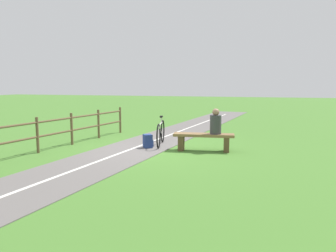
{
  "coord_description": "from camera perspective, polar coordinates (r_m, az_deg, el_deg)",
  "views": [
    {
      "loc": [
        -3.17,
        9.41,
        1.99
      ],
      "look_at": [
        -0.66,
        1.07,
        0.86
      ],
      "focal_mm": 35.41,
      "sensor_mm": 36.0,
      "label": 1
    }
  ],
  "objects": [
    {
      "name": "ground_plane",
      "position": [
        10.12,
        -1.88,
        -3.95
      ],
      "size": [
        80.0,
        80.0,
        0.0
      ],
      "primitive_type": "plane",
      "color": "#477A2D"
    },
    {
      "name": "paved_path",
      "position": [
        7.18,
        -21.11,
        -9.14
      ],
      "size": [
        6.01,
        36.01,
        0.02
      ],
      "primitive_type": "cube",
      "rotation": [
        0.0,
        0.0,
        -0.11
      ],
      "color": "#66605E",
      "rests_on": "ground_plane"
    },
    {
      "name": "path_centre_line",
      "position": [
        7.18,
        -21.11,
        -9.07
      ],
      "size": [
        3.63,
        31.82,
        0.0
      ],
      "primitive_type": "cube",
      "rotation": [
        0.0,
        0.0,
        -0.11
      ],
      "color": "silver",
      "rests_on": "paved_path"
    },
    {
      "name": "bench",
      "position": [
        9.83,
        6.15,
        -2.24
      ],
      "size": [
        1.81,
        0.64,
        0.51
      ],
      "rotation": [
        0.0,
        0.0,
        0.12
      ],
      "color": "brown",
      "rests_on": "ground_plane"
    },
    {
      "name": "person_seated",
      "position": [
        9.74,
        8.2,
        0.52
      ],
      "size": [
        0.37,
        0.37,
        0.75
      ],
      "rotation": [
        0.0,
        0.0,
        0.12
      ],
      "color": "#38383D",
      "rests_on": "bench"
    },
    {
      "name": "bicycle",
      "position": [
        10.64,
        -1.26,
        -1.21
      ],
      "size": [
        0.38,
        1.8,
        0.94
      ],
      "rotation": [
        0.0,
        0.0,
        1.76
      ],
      "color": "black",
      "rests_on": "ground_plane"
    },
    {
      "name": "backpack",
      "position": [
        10.22,
        -3.49,
        -2.66
      ],
      "size": [
        0.36,
        0.36,
        0.43
      ],
      "rotation": [
        0.0,
        0.0,
        2.23
      ],
      "color": "navy",
      "rests_on": "ground_plane"
    },
    {
      "name": "fence_roadside",
      "position": [
        10.13,
        -21.58,
        -0.98
      ],
      "size": [
        1.27,
        8.65,
        1.04
      ],
      "rotation": [
        0.0,
        0.0,
        1.43
      ],
      "color": "brown",
      "rests_on": "ground_plane"
    }
  ]
}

